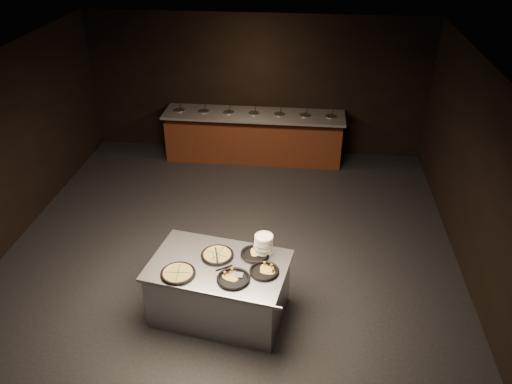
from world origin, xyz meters
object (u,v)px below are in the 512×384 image
Objects in this scene: plate_stack at (264,244)px; pan_veggie_whole at (178,273)px; pan_cheese_whole at (217,255)px; serving_counter at (220,290)px.

pan_veggie_whole is at bearing -150.86° from plate_stack.
pan_cheese_whole is (-0.59, -0.15, -0.11)m from plate_stack.
pan_veggie_whole is 1.02× the size of pan_cheese_whole.
serving_counter is 4.45× the size of pan_cheese_whole.
pan_cheese_whole is (0.42, 0.41, -0.00)m from pan_veggie_whole.
pan_cheese_whole reaches higher than serving_counter.
pan_veggie_whole is at bearing -135.37° from pan_cheese_whole.
plate_stack is at bearing 29.14° from pan_veggie_whole.
plate_stack reaches higher than pan_veggie_whole.
pan_veggie_whole is 0.58m from pan_cheese_whole.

